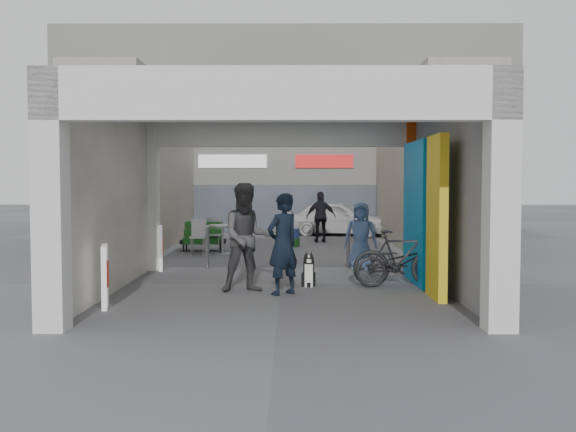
{
  "coord_description": "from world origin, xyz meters",
  "views": [
    {
      "loc": [
        0.19,
        -12.53,
        1.99
      ],
      "look_at": [
        0.15,
        1.0,
        1.28
      ],
      "focal_mm": 40.0,
      "sensor_mm": 36.0,
      "label": 1
    }
  ],
  "objects_px": {
    "man_elderly": "(361,236)",
    "bicycle_rear": "(400,259)",
    "man_back_turned": "(247,237)",
    "man_crates": "(321,217)",
    "man_with_dog": "(283,244)",
    "bicycle_front": "(400,263)",
    "white_van": "(337,218)",
    "cafe_set": "(219,241)",
    "produce_stand": "(203,239)",
    "border_collie": "(309,273)"
  },
  "relations": [
    {
      "from": "man_elderly",
      "to": "bicycle_rear",
      "type": "distance_m",
      "value": 2.47
    },
    {
      "from": "man_back_turned",
      "to": "white_van",
      "type": "distance_m",
      "value": 12.66
    },
    {
      "from": "cafe_set",
      "to": "bicycle_front",
      "type": "xyz_separation_m",
      "value": [
        4.12,
        -5.91,
        0.11
      ]
    },
    {
      "from": "cafe_set",
      "to": "produce_stand",
      "type": "distance_m",
      "value": 0.76
    },
    {
      "from": "man_elderly",
      "to": "bicycle_rear",
      "type": "relative_size",
      "value": 0.86
    },
    {
      "from": "man_back_turned",
      "to": "bicycle_rear",
      "type": "bearing_deg",
      "value": -3.27
    },
    {
      "from": "border_collie",
      "to": "produce_stand",
      "type": "bearing_deg",
      "value": 120.74
    },
    {
      "from": "man_with_dog",
      "to": "man_back_turned",
      "type": "xyz_separation_m",
      "value": [
        -0.65,
        0.32,
        0.09
      ]
    },
    {
      "from": "produce_stand",
      "to": "man_elderly",
      "type": "distance_m",
      "value": 5.83
    },
    {
      "from": "cafe_set",
      "to": "bicycle_front",
      "type": "bearing_deg",
      "value": -55.16
    },
    {
      "from": "man_with_dog",
      "to": "white_van",
      "type": "height_order",
      "value": "man_with_dog"
    },
    {
      "from": "man_crates",
      "to": "bicycle_rear",
      "type": "distance_m",
      "value": 9.2
    },
    {
      "from": "man_back_turned",
      "to": "bicycle_rear",
      "type": "xyz_separation_m",
      "value": [
        2.89,
        0.54,
        -0.45
      ]
    },
    {
      "from": "man_back_turned",
      "to": "man_with_dog",
      "type": "bearing_deg",
      "value": -39.86
    },
    {
      "from": "man_elderly",
      "to": "bicycle_front",
      "type": "xyz_separation_m",
      "value": [
        0.49,
        -2.39,
        -0.32
      ]
    },
    {
      "from": "white_van",
      "to": "bicycle_rear",
      "type": "bearing_deg",
      "value": -164.65
    },
    {
      "from": "man_crates",
      "to": "white_van",
      "type": "bearing_deg",
      "value": -110.83
    },
    {
      "from": "man_elderly",
      "to": "bicycle_front",
      "type": "relative_size",
      "value": 0.89
    },
    {
      "from": "border_collie",
      "to": "bicycle_rear",
      "type": "relative_size",
      "value": 0.37
    },
    {
      "from": "border_collie",
      "to": "man_elderly",
      "type": "bearing_deg",
      "value": 68.3
    },
    {
      "from": "man_back_turned",
      "to": "bicycle_rear",
      "type": "height_order",
      "value": "man_back_turned"
    },
    {
      "from": "man_with_dog",
      "to": "bicycle_front",
      "type": "distance_m",
      "value": 2.44
    },
    {
      "from": "cafe_set",
      "to": "border_collie",
      "type": "relative_size",
      "value": 2.43
    },
    {
      "from": "cafe_set",
      "to": "man_with_dog",
      "type": "distance_m",
      "value": 7.07
    },
    {
      "from": "white_van",
      "to": "man_with_dog",
      "type": "bearing_deg",
      "value": -174.77
    },
    {
      "from": "produce_stand",
      "to": "white_van",
      "type": "xyz_separation_m",
      "value": [
        4.31,
        5.39,
        0.31
      ]
    },
    {
      "from": "man_elderly",
      "to": "man_back_turned",
      "type": "bearing_deg",
      "value": -117.11
    },
    {
      "from": "produce_stand",
      "to": "border_collie",
      "type": "xyz_separation_m",
      "value": [
        2.89,
        -6.42,
        -0.07
      ]
    },
    {
      "from": "man_elderly",
      "to": "man_crates",
      "type": "xyz_separation_m",
      "value": [
        -0.58,
        6.72,
        0.07
      ]
    },
    {
      "from": "man_crates",
      "to": "bicycle_front",
      "type": "distance_m",
      "value": 9.18
    },
    {
      "from": "cafe_set",
      "to": "bicycle_front",
      "type": "distance_m",
      "value": 7.21
    },
    {
      "from": "cafe_set",
      "to": "man_elderly",
      "type": "bearing_deg",
      "value": -44.23
    },
    {
      "from": "man_back_turned",
      "to": "man_elderly",
      "type": "height_order",
      "value": "man_back_turned"
    },
    {
      "from": "border_collie",
      "to": "man_back_turned",
      "type": "distance_m",
      "value": 1.47
    },
    {
      "from": "man_with_dog",
      "to": "white_van",
      "type": "distance_m",
      "value": 12.86
    },
    {
      "from": "man_back_turned",
      "to": "white_van",
      "type": "bearing_deg",
      "value": 64.59
    },
    {
      "from": "produce_stand",
      "to": "man_crates",
      "type": "relative_size",
      "value": 0.76
    },
    {
      "from": "border_collie",
      "to": "man_with_dog",
      "type": "height_order",
      "value": "man_with_dog"
    },
    {
      "from": "produce_stand",
      "to": "bicycle_rear",
      "type": "height_order",
      "value": "bicycle_rear"
    },
    {
      "from": "bicycle_front",
      "to": "man_back_turned",
      "type": "bearing_deg",
      "value": 92.67
    },
    {
      "from": "cafe_set",
      "to": "man_back_turned",
      "type": "relative_size",
      "value": 0.81
    },
    {
      "from": "border_collie",
      "to": "bicycle_rear",
      "type": "xyz_separation_m",
      "value": [
        1.75,
        -0.06,
        0.28
      ]
    },
    {
      "from": "man_with_dog",
      "to": "bicycle_front",
      "type": "xyz_separation_m",
      "value": [
        2.24,
        0.88,
        -0.44
      ]
    },
    {
      "from": "man_back_turned",
      "to": "man_elderly",
      "type": "relative_size",
      "value": 1.28
    },
    {
      "from": "border_collie",
      "to": "man_with_dog",
      "type": "xyz_separation_m",
      "value": [
        -0.48,
        -0.91,
        0.64
      ]
    },
    {
      "from": "cafe_set",
      "to": "border_collie",
      "type": "distance_m",
      "value": 6.34
    },
    {
      "from": "man_elderly",
      "to": "cafe_set",
      "type": "bearing_deg",
      "value": 147.81
    },
    {
      "from": "produce_stand",
      "to": "border_collie",
      "type": "bearing_deg",
      "value": -64.9
    },
    {
      "from": "man_back_turned",
      "to": "man_crates",
      "type": "bearing_deg",
      "value": 65.57
    },
    {
      "from": "man_crates",
      "to": "bicycle_front",
      "type": "bearing_deg",
      "value": 90.93
    }
  ]
}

